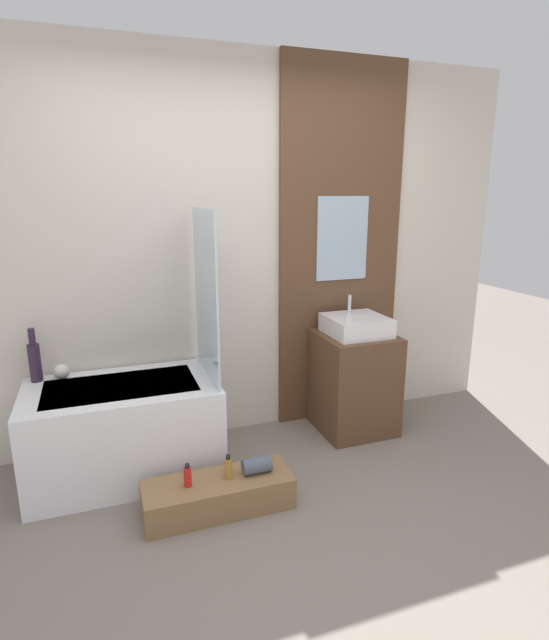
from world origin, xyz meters
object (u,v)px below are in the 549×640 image
at_px(bathtub, 124,429).
at_px(wooden_step_bench, 218,494).
at_px(vase_round_light, 61,371).
at_px(bottle_soap_primary, 188,476).
at_px(vase_tall_dark, 35,360).
at_px(bottle_soap_secondary, 228,468).
at_px(sink, 356,325).

height_order(bathtub, wooden_step_bench, bathtub).
height_order(vase_round_light, bottle_soap_primary, vase_round_light).
distance_m(vase_tall_dark, bottle_soap_secondary, 1.36).
bearing_deg(bottle_soap_primary, vase_tall_dark, 133.29).
bearing_deg(bottle_soap_secondary, sink, 29.26).
bearing_deg(sink, bathtub, -177.87).
height_order(wooden_step_bench, bottle_soap_primary, bottle_soap_primary).
xyz_separation_m(sink, bottle_soap_primary, (-1.33, -0.62, -0.55)).
relative_size(sink, vase_round_light, 4.22).
distance_m(wooden_step_bench, vase_tall_dark, 1.38).
distance_m(sink, bottle_soap_primary, 1.57).
bearing_deg(vase_round_light, bathtub, -35.40).
relative_size(bathtub, vase_round_light, 11.78).
height_order(vase_tall_dark, bottle_soap_secondary, vase_tall_dark).
relative_size(bathtub, sink, 2.79).
distance_m(vase_round_light, bottle_soap_secondary, 1.22).
distance_m(wooden_step_bench, sink, 1.49).
bearing_deg(bathtub, bottle_soap_primary, -62.94).
xyz_separation_m(sink, bottle_soap_secondary, (-1.10, -0.62, -0.55)).
distance_m(wooden_step_bench, bottle_soap_secondary, 0.16).
relative_size(sink, vase_tall_dark, 1.21).
bearing_deg(vase_tall_dark, bottle_soap_primary, -46.71).
height_order(sink, bottle_soap_primary, sink).
xyz_separation_m(wooden_step_bench, bottle_soap_primary, (-0.16, 0.00, 0.15)).
xyz_separation_m(bathtub, vase_round_light, (-0.33, 0.24, 0.34)).
xyz_separation_m(vase_round_light, bottle_soap_secondary, (0.84, -0.80, -0.39)).
bearing_deg(vase_tall_dark, bathtub, -27.70).
bearing_deg(bathtub, wooden_step_bench, -51.26).
relative_size(wooden_step_bench, vase_tall_dark, 2.44).
distance_m(vase_tall_dark, bottle_soap_primary, 1.21).
height_order(wooden_step_bench, bottle_soap_secondary, bottle_soap_secondary).
distance_m(bathtub, vase_tall_dark, 0.69).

